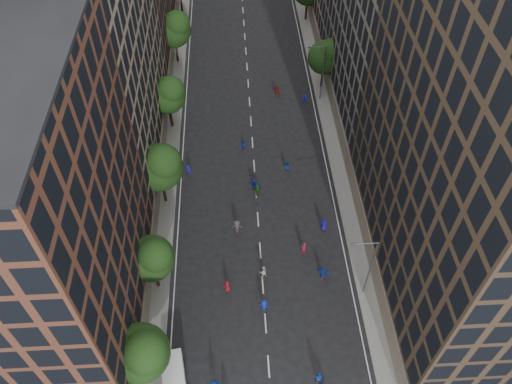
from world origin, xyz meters
TOP-DOWN VIEW (x-y plane):
  - ground at (0.00, 40.00)m, footprint 240.00×240.00m
  - sidewalk_left at (-12.00, 47.50)m, footprint 4.00×105.00m
  - sidewalk_right at (12.00, 47.50)m, footprint 4.00×105.00m
  - bldg_left_a at (-19.00, 11.00)m, footprint 14.00×22.00m
  - bldg_left_b at (-19.00, 35.00)m, footprint 14.00×26.00m
  - bldg_right_a at (19.00, 15.00)m, footprint 14.00×30.00m
  - tree_left_0 at (-11.01, 3.85)m, footprint 5.20×5.20m
  - tree_left_1 at (-11.02, 13.86)m, footprint 4.80×4.80m
  - tree_left_2 at (-10.99, 25.83)m, footprint 5.60×5.60m
  - tree_left_3 at (-11.02, 39.85)m, footprint 5.00×5.00m
  - tree_left_4 at (-11.00, 55.84)m, footprint 5.40×5.40m
  - tree_right_a at (11.38, 47.85)m, footprint 5.00×5.00m
  - streetlamp_near at (10.37, 12.00)m, footprint 2.64×0.22m
  - streetlamp_far at (10.37, 45.00)m, footprint 2.64×0.22m
  - cargo_van at (-8.82, 3.45)m, footprint 2.80×4.77m
  - skater_2 at (4.50, 2.90)m, footprint 1.01×0.87m
  - skater_3 at (-0.05, 10.45)m, footprint 1.35×1.07m
  - skater_5 at (6.58, 14.10)m, footprint 1.62×0.94m
  - skater_6 at (-3.78, 13.02)m, footprint 0.94×0.81m
  - skater_7 at (4.86, 17.37)m, footprint 0.77×0.65m
  - skater_8 at (0.11, 14.54)m, footprint 0.98×0.83m
  - skater_9 at (-2.53, 20.78)m, footprint 1.29×0.79m
  - skater_10 at (0.15, 26.53)m, footprint 1.18×0.76m
  - skater_11 at (-0.15, 27.27)m, footprint 1.67×0.84m
  - skater_12 at (7.59, 20.55)m, footprint 0.97×0.76m
  - skater_13 at (-8.50, 30.27)m, footprint 0.77×0.65m
  - skater_14 at (4.16, 30.23)m, footprint 0.89×0.74m
  - skater_15 at (8.13, 43.89)m, footprint 1.15×0.82m
  - skater_16 at (-1.23, 34.58)m, footprint 0.98×0.63m
  - skater_17 at (4.22, 46.25)m, footprint 1.56×0.74m

SIDE VIEW (x-z plane):
  - ground at x=0.00m, z-range 0.00..0.00m
  - sidewalk_left at x=-12.00m, z-range 0.00..0.15m
  - sidewalk_right at x=12.00m, z-range 0.00..0.15m
  - skater_16 at x=-1.23m, z-range 0.00..1.55m
  - skater_15 at x=8.13m, z-range 0.00..1.61m
  - skater_17 at x=4.22m, z-range 0.00..1.62m
  - skater_6 at x=-3.78m, z-range 0.00..1.63m
  - skater_5 at x=6.58m, z-range 0.00..1.67m
  - skater_14 at x=4.16m, z-range 0.00..1.67m
  - skater_11 at x=-0.15m, z-range 0.00..1.73m
  - skater_12 at x=7.59m, z-range 0.00..1.74m
  - skater_8 at x=0.11m, z-range 0.00..1.77m
  - skater_2 at x=4.50m, z-range 0.00..1.78m
  - skater_13 at x=-8.50m, z-range 0.00..1.78m
  - skater_7 at x=4.86m, z-range 0.00..1.81m
  - skater_3 at x=-0.05m, z-range 0.00..1.82m
  - skater_10 at x=0.15m, z-range 0.00..1.86m
  - skater_9 at x=-2.53m, z-range 0.00..1.92m
  - cargo_van at x=-8.82m, z-range 0.06..2.46m
  - streetlamp_near at x=10.37m, z-range 0.64..9.70m
  - streetlamp_far at x=10.37m, z-range 0.64..9.70m
  - tree_left_1 at x=-11.02m, z-range 1.45..9.66m
  - tree_right_a at x=11.38m, z-range 1.43..9.83m
  - tree_left_3 at x=-11.02m, z-range 1.53..10.11m
  - tree_left_0 at x=-11.01m, z-range 1.54..10.37m
  - tree_left_4 at x=-11.00m, z-range 1.56..10.63m
  - tree_left_2 at x=-10.99m, z-range 1.63..11.08m
  - bldg_left_a at x=-19.00m, z-range 0.00..30.00m
  - bldg_left_b at x=-19.00m, z-range 0.00..34.00m
  - bldg_right_a at x=19.00m, z-range 0.00..36.00m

